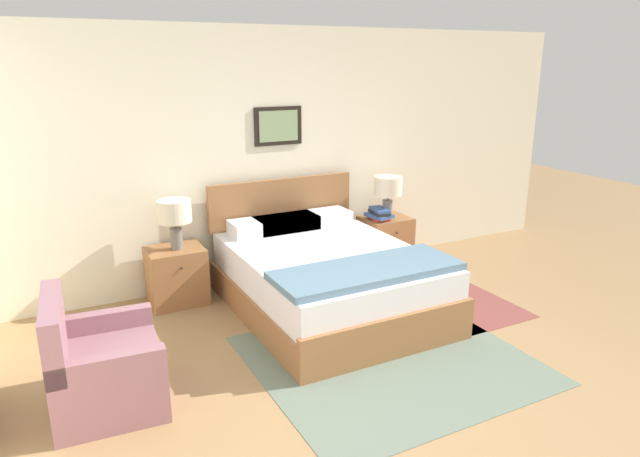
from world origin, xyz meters
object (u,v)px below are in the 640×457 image
Objects in this scene: nightstand_near_window at (177,275)px; table_lamp_by_door at (388,188)px; armchair at (101,369)px; table_lamp_near_window at (175,214)px; nightstand_by_door at (385,240)px; bed at (326,277)px.

nightstand_near_window is 1.15× the size of table_lamp_by_door.
armchair is at bearing -156.01° from table_lamp_by_door.
nightstand_near_window is at bearing 127.60° from table_lamp_near_window.
armchair is 1.83m from table_lamp_near_window.
nightstand_by_door is at bearing 0.00° from nightstand_near_window.
bed is 2.19m from armchair.
nightstand_by_door is (1.20, 0.82, -0.05)m from bed.
bed is 1.45m from nightstand_near_window.
table_lamp_near_window is at bearing 180.00° from table_lamp_by_door.
table_lamp_near_window is 1.00× the size of table_lamp_by_door.
armchair is 3.65m from table_lamp_by_door.
table_lamp_near_window is (0.02, -0.02, 0.61)m from nightstand_near_window.
table_lamp_by_door is (3.29, 1.46, 0.61)m from armchair.
bed is at bearing -33.84° from table_lamp_near_window.
bed reaches higher than nightstand_by_door.
bed is at bearing -146.67° from table_lamp_by_door.
bed is 4.47× the size of table_lamp_near_window.
table_lamp_near_window is at bearing -179.41° from nightstand_by_door.
armchair is (-2.08, -0.67, -0.05)m from bed.
armchair is at bearing -120.72° from nightstand_near_window.
nightstand_near_window is at bearing 153.68° from armchair.
nightstand_by_door is (3.29, 1.49, -0.00)m from armchair.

